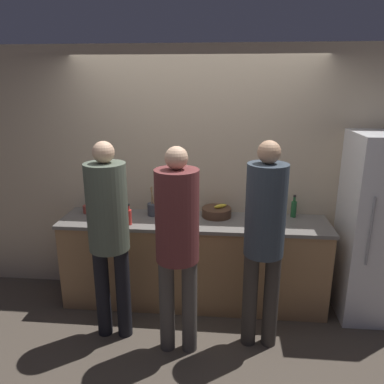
{
  "coord_description": "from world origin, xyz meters",
  "views": [
    {
      "loc": [
        0.3,
        -3.17,
        2.26
      ],
      "look_at": [
        0.0,
        0.14,
        1.27
      ],
      "focal_mm": 35.0,
      "sensor_mm": 36.0,
      "label": 1
    }
  ],
  "objects_px": {
    "person_center": "(177,235)",
    "cup_red": "(86,209)",
    "person_left": "(108,226)",
    "bottle_red": "(129,216)",
    "fruit_bowl": "(217,212)",
    "refrigerator": "(377,228)",
    "person_right": "(264,231)",
    "utensil_crock": "(153,209)",
    "bottle_green": "(294,208)"
  },
  "relations": [
    {
      "from": "fruit_bowl",
      "to": "bottle_green",
      "type": "bearing_deg",
      "value": 4.21
    },
    {
      "from": "person_center",
      "to": "fruit_bowl",
      "type": "relative_size",
      "value": 5.93
    },
    {
      "from": "refrigerator",
      "to": "person_right",
      "type": "distance_m",
      "value": 1.28
    },
    {
      "from": "refrigerator",
      "to": "person_left",
      "type": "bearing_deg",
      "value": -166.57
    },
    {
      "from": "fruit_bowl",
      "to": "cup_red",
      "type": "xyz_separation_m",
      "value": [
        -1.37,
        -0.03,
        -0.01
      ]
    },
    {
      "from": "person_left",
      "to": "person_center",
      "type": "height_order",
      "value": "person_left"
    },
    {
      "from": "bottle_green",
      "to": "person_left",
      "type": "bearing_deg",
      "value": -154.67
    },
    {
      "from": "person_left",
      "to": "cup_red",
      "type": "xyz_separation_m",
      "value": [
        -0.47,
        0.71,
        -0.11
      ]
    },
    {
      "from": "person_left",
      "to": "bottle_red",
      "type": "xyz_separation_m",
      "value": [
        0.06,
        0.43,
        -0.07
      ]
    },
    {
      "from": "fruit_bowl",
      "to": "utensil_crock",
      "type": "relative_size",
      "value": 1.0
    },
    {
      "from": "bottle_red",
      "to": "person_left",
      "type": "bearing_deg",
      "value": -98.1
    },
    {
      "from": "refrigerator",
      "to": "fruit_bowl",
      "type": "distance_m",
      "value": 1.54
    },
    {
      "from": "person_center",
      "to": "bottle_green",
      "type": "bearing_deg",
      "value": 41.2
    },
    {
      "from": "refrigerator",
      "to": "person_left",
      "type": "xyz_separation_m",
      "value": [
        -2.43,
        -0.58,
        0.17
      ]
    },
    {
      "from": "utensil_crock",
      "to": "bottle_green",
      "type": "height_order",
      "value": "utensil_crock"
    },
    {
      "from": "fruit_bowl",
      "to": "person_right",
      "type": "bearing_deg",
      "value": -61.33
    },
    {
      "from": "person_left",
      "to": "cup_red",
      "type": "height_order",
      "value": "person_left"
    },
    {
      "from": "refrigerator",
      "to": "bottle_red",
      "type": "relative_size",
      "value": 8.61
    },
    {
      "from": "refrigerator",
      "to": "person_right",
      "type": "xyz_separation_m",
      "value": [
        -1.13,
        -0.59,
        0.17
      ]
    },
    {
      "from": "person_center",
      "to": "cup_red",
      "type": "relative_size",
      "value": 21.28
    },
    {
      "from": "person_left",
      "to": "person_right",
      "type": "relative_size",
      "value": 0.99
    },
    {
      "from": "bottle_green",
      "to": "cup_red",
      "type": "bearing_deg",
      "value": -177.8
    },
    {
      "from": "person_right",
      "to": "fruit_bowl",
      "type": "height_order",
      "value": "person_right"
    },
    {
      "from": "person_left",
      "to": "bottle_green",
      "type": "distance_m",
      "value": 1.86
    },
    {
      "from": "refrigerator",
      "to": "fruit_bowl",
      "type": "relative_size",
      "value": 6.01
    },
    {
      "from": "refrigerator",
      "to": "cup_red",
      "type": "height_order",
      "value": "refrigerator"
    },
    {
      "from": "person_left",
      "to": "cup_red",
      "type": "bearing_deg",
      "value": 123.21
    },
    {
      "from": "person_right",
      "to": "bottle_green",
      "type": "bearing_deg",
      "value": 65.11
    },
    {
      "from": "utensil_crock",
      "to": "bottle_green",
      "type": "xyz_separation_m",
      "value": [
        1.44,
        0.08,
        0.02
      ]
    },
    {
      "from": "bottle_green",
      "to": "person_right",
      "type": "bearing_deg",
      "value": -114.89
    },
    {
      "from": "refrigerator",
      "to": "fruit_bowl",
      "type": "xyz_separation_m",
      "value": [
        -1.53,
        0.16,
        0.06
      ]
    },
    {
      "from": "person_center",
      "to": "bottle_green",
      "type": "relative_size",
      "value": 7.71
    },
    {
      "from": "person_left",
      "to": "fruit_bowl",
      "type": "xyz_separation_m",
      "value": [
        0.9,
        0.74,
        -0.11
      ]
    },
    {
      "from": "person_right",
      "to": "person_left",
      "type": "bearing_deg",
      "value": 179.61
    },
    {
      "from": "person_center",
      "to": "cup_red",
      "type": "xyz_separation_m",
      "value": [
        -1.08,
        0.86,
        -0.11
      ]
    },
    {
      "from": "person_left",
      "to": "fruit_bowl",
      "type": "bearing_deg",
      "value": 39.37
    },
    {
      "from": "bottle_red",
      "to": "fruit_bowl",
      "type": "bearing_deg",
      "value": 20.04
    },
    {
      "from": "refrigerator",
      "to": "person_right",
      "type": "bearing_deg",
      "value": -152.33
    },
    {
      "from": "refrigerator",
      "to": "bottle_red",
      "type": "height_order",
      "value": "refrigerator"
    },
    {
      "from": "cup_red",
      "to": "bottle_green",
      "type": "bearing_deg",
      "value": 2.2
    },
    {
      "from": "person_center",
      "to": "utensil_crock",
      "type": "relative_size",
      "value": 5.91
    },
    {
      "from": "person_center",
      "to": "fruit_bowl",
      "type": "xyz_separation_m",
      "value": [
        0.29,
        0.88,
        -0.11
      ]
    },
    {
      "from": "cup_red",
      "to": "fruit_bowl",
      "type": "bearing_deg",
      "value": 1.05
    },
    {
      "from": "person_right",
      "to": "cup_red",
      "type": "relative_size",
      "value": 21.68
    },
    {
      "from": "person_center",
      "to": "bottle_red",
      "type": "bearing_deg",
      "value": 133.54
    },
    {
      "from": "fruit_bowl",
      "to": "bottle_green",
      "type": "height_order",
      "value": "bottle_green"
    },
    {
      "from": "person_center",
      "to": "person_left",
      "type": "bearing_deg",
      "value": 166.76
    },
    {
      "from": "refrigerator",
      "to": "person_center",
      "type": "distance_m",
      "value": 1.97
    },
    {
      "from": "fruit_bowl",
      "to": "cup_red",
      "type": "bearing_deg",
      "value": -178.95
    },
    {
      "from": "person_left",
      "to": "cup_red",
      "type": "distance_m",
      "value": 0.86
    }
  ]
}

